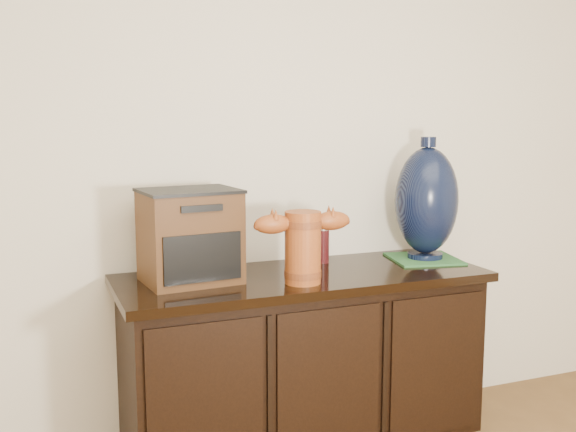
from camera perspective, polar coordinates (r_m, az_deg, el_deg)
name	(u,v)px	position (r m, az deg, el deg)	size (l,w,h in m)	color
sideboard	(302,363)	(2.78, 1.24, -12.30)	(1.46, 0.56, 0.75)	black
terracotta_vessel	(303,243)	(2.49, 1.26, -2.29)	(0.38, 0.14, 0.27)	#9D4A1C
tv_radio	(190,236)	(2.54, -8.30, -1.68)	(0.37, 0.31, 0.35)	#422510
green_mat	(424,259)	(2.98, 11.42, -3.56)	(0.28, 0.28, 0.01)	#2C6331
lamp_base	(427,201)	(2.95, 11.65, 1.25)	(0.32, 0.32, 0.52)	black
spray_can	(322,244)	(2.86, 2.94, -2.37)	(0.06, 0.06, 0.16)	#550E13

